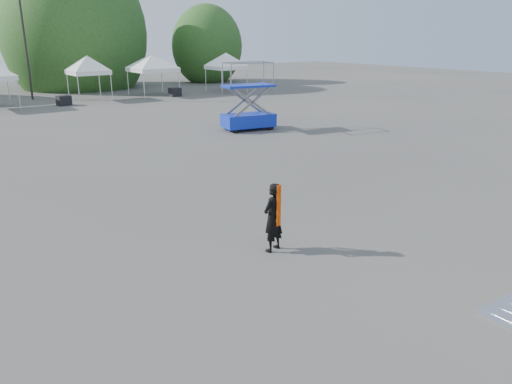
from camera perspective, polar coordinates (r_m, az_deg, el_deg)
ground at (r=12.66m, az=-2.76°, el=-5.10°), size 120.00×120.00×0.00m
light_pole_east at (r=42.77m, az=-25.11°, el=16.92°), size 0.60×0.25×9.80m
tree_mid_e at (r=51.11m, az=-20.00°, el=16.59°), size 5.12×5.12×7.79m
tree_far_e at (r=54.72m, az=-5.61°, el=16.24°), size 3.84×3.84×5.84m
tent_f at (r=40.85m, az=-18.76°, el=14.18°), size 3.81×3.81×3.88m
tent_g at (r=42.70m, az=-11.81°, el=14.83°), size 4.68×4.68×3.88m
tent_h at (r=44.71m, az=-3.46°, el=15.27°), size 3.97×3.97×3.88m
man at (r=11.57m, az=1.96°, el=-2.91°), size 0.69×0.55×1.65m
scissor_lift at (r=26.53m, az=-0.90°, el=10.87°), size 2.91×1.84×3.49m
crate_mid at (r=38.54m, az=-21.10°, el=9.73°), size 0.98×0.81×0.70m
crate_east at (r=41.91m, az=-9.25°, el=11.20°), size 0.92×0.74×0.69m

